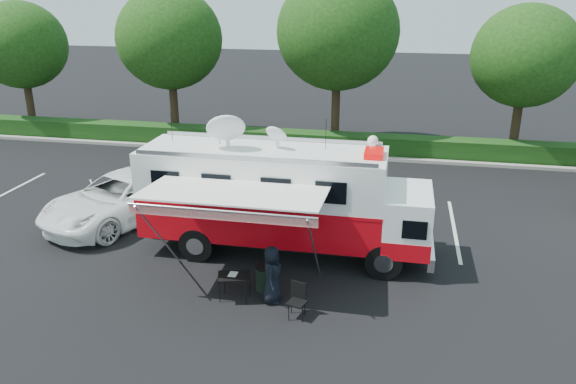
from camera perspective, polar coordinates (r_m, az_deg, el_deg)
name	(u,v)px	position (r m, az deg, el deg)	size (l,w,h in m)	color
ground_plane	(285,252)	(18.21, -0.32, -6.15)	(120.00, 120.00, 0.00)	black
back_border	(360,52)	(29.13, 7.31, 13.96)	(60.00, 6.14, 8.87)	#9E998E
stall_lines	(288,216)	(20.98, 0.02, -2.46)	(24.12, 5.50, 0.01)	silver
command_truck	(282,198)	(17.48, -0.58, -0.64)	(9.07, 2.50, 4.36)	black
awning	(232,197)	(15.00, -5.70, -0.51)	(4.95, 2.56, 2.99)	white
white_suv	(125,219)	(21.57, -16.21, -2.67)	(2.86, 6.20, 1.72)	white
person	(272,301)	(15.61, -1.59, -11.00)	(0.80, 0.52, 1.63)	black
folding_table	(234,277)	(15.40, -5.49, -8.57)	(1.01, 0.84, 0.75)	black
folding_chair	(298,297)	(14.72, 0.98, -10.59)	(0.55, 0.58, 0.93)	black
trash_bin	(264,278)	(15.97, -2.47, -8.73)	(0.48, 0.48, 0.72)	black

